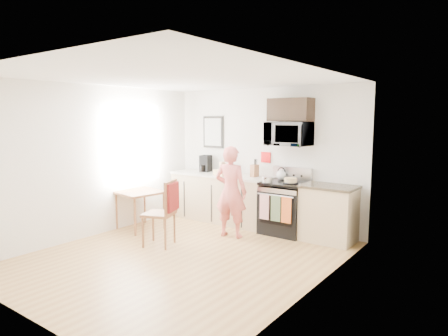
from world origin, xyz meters
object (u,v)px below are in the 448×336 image
Objects in this scene: microwave at (289,134)px; person at (231,192)px; range at (285,209)px; cake at (291,181)px; chair at (167,204)px; dining_table at (140,196)px.

microwave is 0.48× the size of person.
range is 0.74× the size of person.
microwave reaches higher than range.
cake is (0.13, -0.05, 0.53)m from range.
microwave is 0.71× the size of chair.
range is 1.54× the size of dining_table.
microwave reaches higher than dining_table.
person reaches higher than range.
range is 2.11m from chair.
chair is (1.11, -0.42, 0.06)m from dining_table.
chair is at bearing -122.35° from microwave.
range is at bearing 34.62° from chair.
cake reaches higher than dining_table.
person is 5.91× the size of cake.
microwave is 2.92m from dining_table.
person is at bearing -128.52° from microwave.
cake is at bearing -150.25° from person.
cake is at bearing 31.04° from chair.
person reaches higher than chair.
range is at bearing -143.20° from person.
microwave is at bearing 130.22° from cake.
person is 1.05m from cake.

